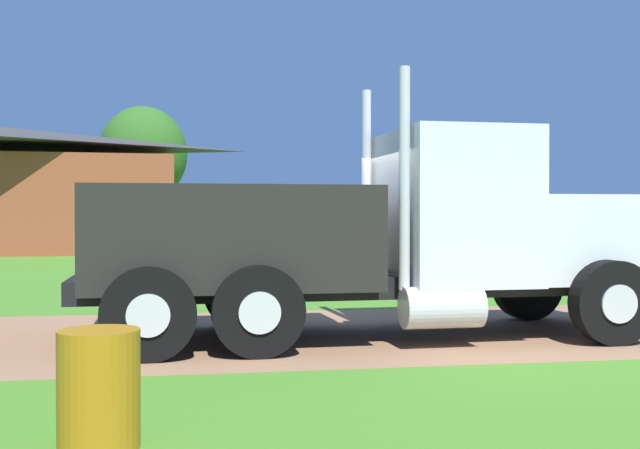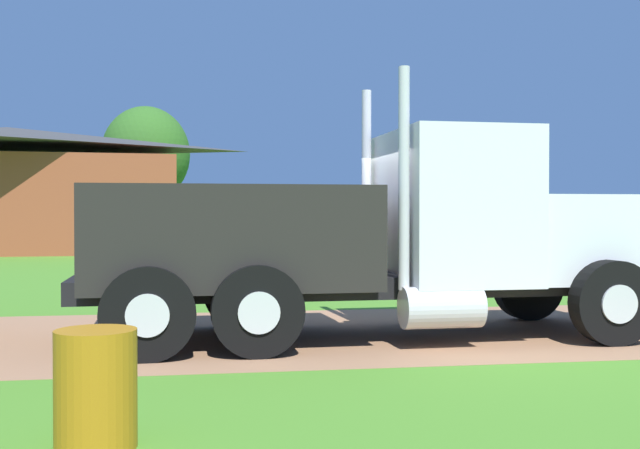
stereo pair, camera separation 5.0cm
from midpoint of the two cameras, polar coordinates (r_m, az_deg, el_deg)
The scene contains 6 objects.
ground_plane at distance 11.11m, azimuth 4.72°, elevation -7.88°, with size 200.00×200.00×0.00m, color #4A8626.
dirt_track at distance 11.11m, azimuth 4.72°, elevation -7.86°, with size 120.00×5.02×0.01m, color #9F714F.
truck_foreground_white at distance 10.53m, azimuth 4.31°, elevation -1.04°, with size 8.04×2.92×3.50m.
steel_barrel at distance 5.90m, azimuth -15.94°, elevation -11.55°, with size 0.59×0.59×0.85m, color #B27214.
shed_building at distance 35.61m, azimuth -21.99°, elevation 2.23°, with size 15.08×8.61×5.34m.
tree_right at distance 41.09m, azimuth -12.66°, elevation 5.04°, with size 4.50×4.50×7.18m.
Camera 2 is at (-2.62, -10.66, 1.69)m, focal length 43.47 mm.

